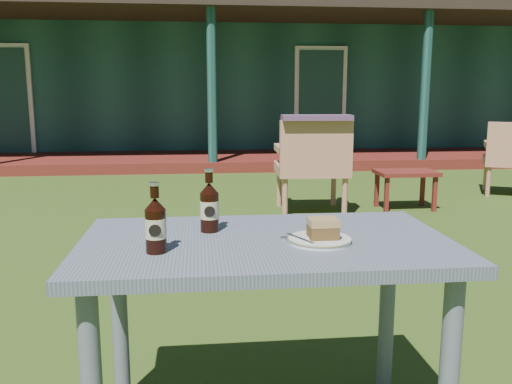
{
  "coord_description": "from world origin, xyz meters",
  "views": [
    {
      "loc": [
        -0.21,
        -3.29,
        1.19
      ],
      "look_at": [
        0.0,
        -1.3,
        0.82
      ],
      "focal_mm": 38.0,
      "sensor_mm": 36.0,
      "label": 1
    }
  ],
  "objects": [
    {
      "name": "ground",
      "position": [
        0.0,
        0.0,
        0.0
      ],
      "size": [
        80.0,
        80.0,
        0.0
      ],
      "primitive_type": "plane",
      "color": "#334916"
    },
    {
      "name": "pavilion",
      "position": [
        -0.0,
        9.39,
        1.61
      ],
      "size": [
        15.8,
        8.3,
        3.45
      ],
      "color": "#19413B",
      "rests_on": "ground"
    },
    {
      "name": "cafe_table",
      "position": [
        0.0,
        -1.6,
        0.62
      ],
      "size": [
        1.2,
        0.7,
        0.72
      ],
      "color": "#535D69",
      "rests_on": "ground"
    },
    {
      "name": "plate",
      "position": [
        0.17,
        -1.66,
        0.73
      ],
      "size": [
        0.2,
        0.2,
        0.01
      ],
      "color": "silver",
      "rests_on": "cafe_table"
    },
    {
      "name": "cake_slice",
      "position": [
        0.18,
        -1.65,
        0.77
      ],
      "size": [
        0.09,
        0.09,
        0.06
      ],
      "color": "#51381A",
      "rests_on": "plate"
    },
    {
      "name": "fork",
      "position": [
        0.1,
        -1.67,
        0.74
      ],
      "size": [
        0.07,
        0.13,
        0.0
      ],
      "primitive_type": "cube",
      "rotation": [
        0.0,
        0.0,
        0.45
      ],
      "color": "silver",
      "rests_on": "plate"
    },
    {
      "name": "cola_bottle_near",
      "position": [
        -0.18,
        -1.48,
        0.81
      ],
      "size": [
        0.06,
        0.07,
        0.22
      ],
      "color": "black",
      "rests_on": "cafe_table"
    },
    {
      "name": "cola_bottle_far",
      "position": [
        -0.34,
        -1.72,
        0.8
      ],
      "size": [
        0.06,
        0.06,
        0.21
      ],
      "color": "black",
      "rests_on": "cafe_table"
    },
    {
      "name": "bottle_cap",
      "position": [
        0.06,
        -1.62,
        0.72
      ],
      "size": [
        0.03,
        0.03,
        0.01
      ],
      "primitive_type": "cylinder",
      "color": "silver",
      "rests_on": "cafe_table"
    },
    {
      "name": "armchair_left",
      "position": [
        0.9,
        1.92,
        0.52
      ],
      "size": [
        0.72,
        0.68,
        0.93
      ],
      "color": "tan",
      "rests_on": "ground"
    },
    {
      "name": "floral_throw",
      "position": [
        0.9,
        1.73,
        0.96
      ],
      "size": [
        0.67,
        0.25,
        0.05
      ],
      "primitive_type": "cube",
      "rotation": [
        0.0,
        0.0,
        3.1
      ],
      "color": "#57375A",
      "rests_on": "armchair_left"
    },
    {
      "name": "side_table",
      "position": [
        1.9,
        2.0,
        0.34
      ],
      "size": [
        0.6,
        0.4,
        0.4
      ],
      "color": "maroon",
      "rests_on": "ground"
    }
  ]
}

